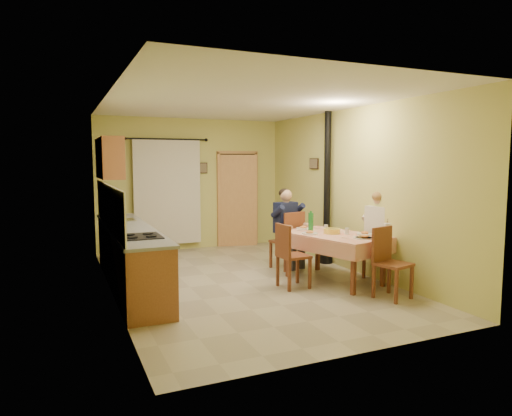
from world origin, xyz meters
name	(u,v)px	position (x,y,z in m)	size (l,w,h in m)	color
floor	(244,281)	(0.00, 0.00, 0.00)	(4.00, 6.00, 0.01)	tan
room_shell	(244,166)	(0.00, 0.00, 1.82)	(4.04, 6.04, 2.82)	#CDCA69
kitchen_run	(130,255)	(-1.71, 0.40, 0.48)	(0.64, 3.64, 1.56)	brown
upper_cabinets	(109,158)	(-1.82, 1.70, 1.95)	(0.35, 1.40, 0.70)	brown
curtain	(168,192)	(-0.55, 2.90, 1.26)	(1.70, 0.07, 2.22)	black
doorway	(238,199)	(1.05, 2.93, 1.05)	(0.96, 0.23, 2.15)	black
dining_table	(334,258)	(1.30, -0.57, 0.38)	(1.38, 1.82, 0.76)	tan
tableware	(340,231)	(1.36, -0.65, 0.81)	(1.00, 1.54, 0.33)	white
chair_far	(287,252)	(1.03, 0.50, 0.29)	(0.55, 0.55, 1.02)	brown
chair_near	(392,278)	(1.54, -1.65, 0.29)	(0.52, 0.52, 0.98)	brown
chair_right	(379,260)	(2.09, -0.70, 0.29)	(0.50, 0.50, 0.95)	brown
chair_left	(293,268)	(0.54, -0.63, 0.29)	(0.43, 0.43, 0.97)	brown
man_far	(287,219)	(1.02, 0.51, 0.88)	(0.63, 0.55, 1.39)	#141938
man_right	(380,225)	(2.08, -0.70, 0.88)	(0.58, 0.65, 1.39)	silver
stove_flue	(327,208)	(1.90, 0.60, 1.02)	(0.24, 0.24, 2.80)	black
picture_back	(203,168)	(0.25, 2.97, 1.75)	(0.19, 0.03, 0.23)	black
picture_right	(314,164)	(1.97, 1.20, 1.85)	(0.03, 0.31, 0.21)	brown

